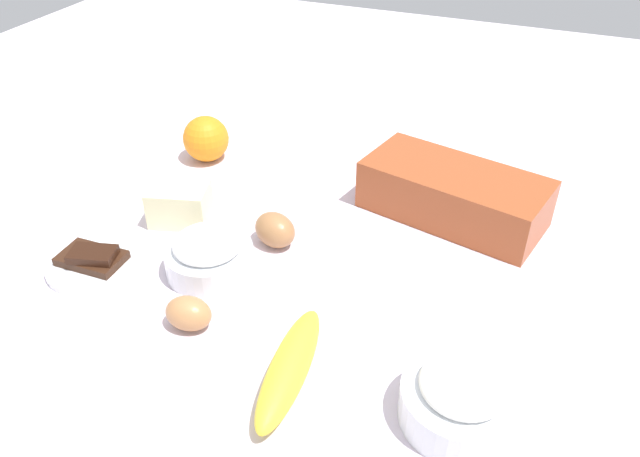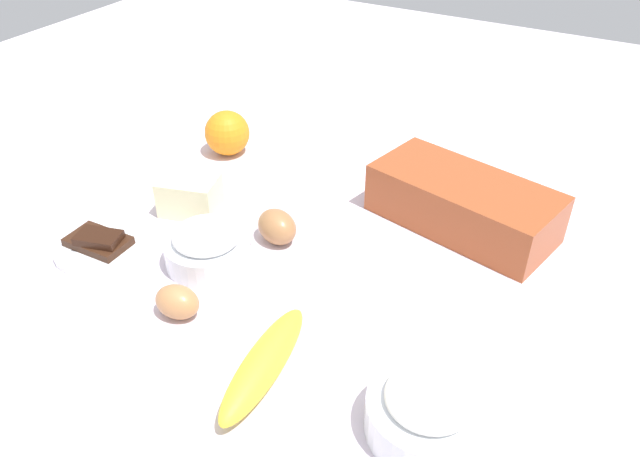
{
  "view_description": "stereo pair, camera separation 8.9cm",
  "coord_description": "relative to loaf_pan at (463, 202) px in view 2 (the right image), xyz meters",
  "views": [
    {
      "loc": [
        0.27,
        -0.67,
        0.56
      ],
      "look_at": [
        0.0,
        0.0,
        0.04
      ],
      "focal_mm": 34.73,
      "sensor_mm": 36.0,
      "label": 1
    },
    {
      "loc": [
        0.35,
        -0.63,
        0.56
      ],
      "look_at": [
        0.0,
        0.0,
        0.04
      ],
      "focal_mm": 34.73,
      "sensor_mm": 36.0,
      "label": 2
    }
  ],
  "objects": [
    {
      "name": "egg_near_butter",
      "position": [
        -0.25,
        -0.37,
        -0.02
      ],
      "size": [
        0.06,
        0.05,
        0.04
      ],
      "primitive_type": "ellipsoid",
      "rotation": [
        0.0,
        1.57,
        3.23
      ],
      "color": "#BA7E4C",
      "rests_on": "ground_plane"
    },
    {
      "name": "butter_block",
      "position": [
        -0.39,
        -0.17,
        -0.01
      ],
      "size": [
        0.1,
        0.09,
        0.06
      ],
      "primitive_type": "cube",
      "rotation": [
        0.0,
        0.0,
        0.28
      ],
      "color": "#F4EDB2",
      "rests_on": "ground_plane"
    },
    {
      "name": "flour_bowl",
      "position": [
        0.09,
        -0.38,
        -0.01
      ],
      "size": [
        0.13,
        0.13,
        0.07
      ],
      "color": "white",
      "rests_on": "ground_plane"
    },
    {
      "name": "chocolate_plate",
      "position": [
        -0.44,
        -0.32,
        -0.03
      ],
      "size": [
        0.13,
        0.13,
        0.03
      ],
      "color": "white",
      "rests_on": "ground_plane"
    },
    {
      "name": "loaf_pan",
      "position": [
        0.0,
        0.0,
        0.0
      ],
      "size": [
        0.3,
        0.19,
        0.08
      ],
      "rotation": [
        0.0,
        0.0,
        -0.23
      ],
      "color": "#9E4723",
      "rests_on": "ground_plane"
    },
    {
      "name": "orange_fruit",
      "position": [
        -0.45,
        0.02,
        -0.0
      ],
      "size": [
        0.08,
        0.08,
        0.08
      ],
      "primitive_type": "sphere",
      "color": "orange",
      "rests_on": "ground_plane"
    },
    {
      "name": "sugar_bowl",
      "position": [
        -0.28,
        -0.27,
        -0.01
      ],
      "size": [
        0.12,
        0.12,
        0.06
      ],
      "color": "white",
      "rests_on": "ground_plane"
    },
    {
      "name": "egg_beside_bowl",
      "position": [
        -0.23,
        -0.17,
        -0.02
      ],
      "size": [
        0.08,
        0.07,
        0.05
      ],
      "primitive_type": "ellipsoid",
      "rotation": [
        0.0,
        1.57,
        2.77
      ],
      "color": "#A56F43",
      "rests_on": "ground_plane"
    },
    {
      "name": "ground_plane",
      "position": [
        -0.16,
        -0.16,
        -0.05
      ],
      "size": [
        2.4,
        2.4,
        0.02
      ],
      "primitive_type": "cube",
      "color": "silver"
    },
    {
      "name": "banana",
      "position": [
        -0.1,
        -0.4,
        -0.02
      ],
      "size": [
        0.06,
        0.19,
        0.04
      ],
      "primitive_type": "ellipsoid",
      "rotation": [
        0.0,
        0.0,
        4.81
      ],
      "color": "yellow",
      "rests_on": "ground_plane"
    }
  ]
}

